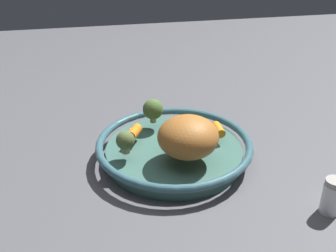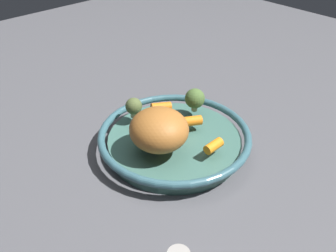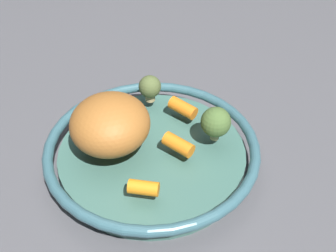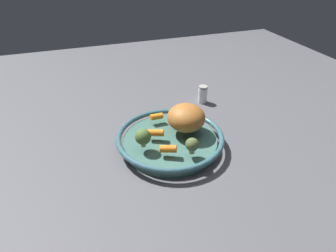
# 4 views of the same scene
# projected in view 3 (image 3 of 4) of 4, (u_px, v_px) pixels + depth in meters

# --- Properties ---
(ground_plane) EXTENTS (2.25, 2.25, 0.00)m
(ground_plane) POSITION_uv_depth(u_px,v_px,m) (152.00, 164.00, 0.72)
(ground_plane) COLOR #4C4C51
(serving_bowl) EXTENTS (0.34, 0.34, 0.05)m
(serving_bowl) POSITION_uv_depth(u_px,v_px,m) (152.00, 153.00, 0.70)
(serving_bowl) COLOR #3D665B
(serving_bowl) RESTS_ON ground_plane
(roast_chicken_piece) EXTENTS (0.14, 0.14, 0.08)m
(roast_chicken_piece) POSITION_uv_depth(u_px,v_px,m) (110.00, 124.00, 0.66)
(roast_chicken_piece) COLOR #A4632A
(roast_chicken_piece) RESTS_ON serving_bowl
(baby_carrot_left) EXTENTS (0.04, 0.05, 0.03)m
(baby_carrot_left) POSITION_uv_depth(u_px,v_px,m) (183.00, 108.00, 0.74)
(baby_carrot_left) COLOR orange
(baby_carrot_left) RESTS_ON serving_bowl
(baby_carrot_right) EXTENTS (0.04, 0.05, 0.03)m
(baby_carrot_right) POSITION_uv_depth(u_px,v_px,m) (178.00, 145.00, 0.67)
(baby_carrot_right) COLOR orange
(baby_carrot_right) RESTS_ON serving_bowl
(baby_carrot_center) EXTENTS (0.02, 0.04, 0.02)m
(baby_carrot_center) POSITION_uv_depth(u_px,v_px,m) (144.00, 188.00, 0.60)
(baby_carrot_center) COLOR orange
(baby_carrot_center) RESTS_ON serving_bowl
(broccoli_floret_edge) EXTENTS (0.05, 0.05, 0.06)m
(broccoli_floret_edge) POSITION_uv_depth(u_px,v_px,m) (216.00, 122.00, 0.68)
(broccoli_floret_edge) COLOR tan
(broccoli_floret_edge) RESTS_ON serving_bowl
(broccoli_floret_mid) EXTENTS (0.04, 0.04, 0.05)m
(broccoli_floret_mid) POSITION_uv_depth(u_px,v_px,m) (150.00, 87.00, 0.75)
(broccoli_floret_mid) COLOR tan
(broccoli_floret_mid) RESTS_ON serving_bowl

